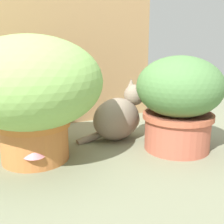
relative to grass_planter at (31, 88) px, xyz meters
name	(u,v)px	position (x,y,z in m)	size (l,w,h in m)	color
ground_plane	(91,155)	(0.23, -0.08, -0.31)	(6.00, 6.00, 0.00)	gray
cardboard_backdrop	(70,44)	(0.36, 0.45, 0.17)	(1.14, 0.03, 0.96)	tan
grass_planter	(31,88)	(0.00, 0.00, 0.00)	(0.59, 0.59, 0.53)	#BF723A
leafy_planter	(179,100)	(0.62, -0.21, -0.07)	(0.40, 0.40, 0.44)	#B75B45
cat	(119,116)	(0.45, 0.04, -0.19)	(0.38, 0.18, 0.32)	gray
mushroom_ornament_pink	(34,153)	(-0.04, -0.12, -0.24)	(0.09, 0.09, 0.10)	#EBE3C4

